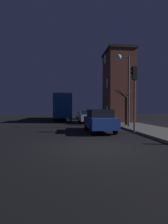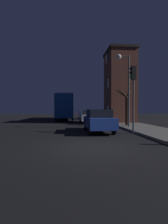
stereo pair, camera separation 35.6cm
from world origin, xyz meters
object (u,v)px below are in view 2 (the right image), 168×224
object	(u,v)px
bare_tree	(127,107)
streetlamp	(124,76)
car_far_lane	(84,115)
car_mid_lane	(88,116)
bus	(65,105)
car_near_lane	(98,120)
traffic_light	(133,85)

from	to	relation	value
bare_tree	streetlamp	bearing A→B (deg)	-114.41
bare_tree	car_far_lane	xyz separation A→B (m)	(-2.99, 13.31, -1.20)
bare_tree	car_mid_lane	world-z (taller)	bare_tree
car_far_lane	bare_tree	bearing A→B (deg)	-77.34
car_far_lane	car_mid_lane	bearing A→B (deg)	-91.64
bus	streetlamp	bearing A→B (deg)	-69.12
car_mid_lane	car_far_lane	xyz separation A→B (m)	(0.25, 8.80, -0.10)
streetlamp	car_near_lane	xyz separation A→B (m)	(-2.62, -2.02, -3.69)
car_near_lane	car_mid_lane	size ratio (longest dim) A/B	1.08
streetlamp	bus	world-z (taller)	streetlamp
traffic_light	bare_tree	size ratio (longest dim) A/B	1.27
traffic_light	streetlamp	bearing A→B (deg)	82.31
car_near_lane	bus	bearing A→B (deg)	99.79
traffic_light	car_near_lane	world-z (taller)	traffic_light
traffic_light	car_far_lane	size ratio (longest dim) A/B	1.12
car_far_lane	bus	bearing A→B (deg)	-165.61
traffic_light	bus	distance (m)	18.11
car_near_lane	bare_tree	bearing A→B (deg)	47.73
streetlamp	car_near_lane	bearing A→B (deg)	-142.28
bare_tree	bus	world-z (taller)	bus
bare_tree	car_far_lane	size ratio (longest dim) A/B	0.89
car_near_lane	car_far_lane	size ratio (longest dim) A/B	1.18
streetlamp	car_far_lane	world-z (taller)	streetlamp
bus	car_near_lane	distance (m)	16.53
bare_tree	traffic_light	bearing A→B (deg)	-103.83
bus	car_far_lane	world-z (taller)	bus
traffic_light	bare_tree	distance (m)	5.22
bare_tree	car_mid_lane	size ratio (longest dim) A/B	0.81
car_mid_lane	car_far_lane	world-z (taller)	car_mid_lane
bare_tree	car_far_lane	world-z (taller)	bare_tree
car_near_lane	car_far_lane	bearing A→B (deg)	88.66
bus	car_near_lane	size ratio (longest dim) A/B	2.48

